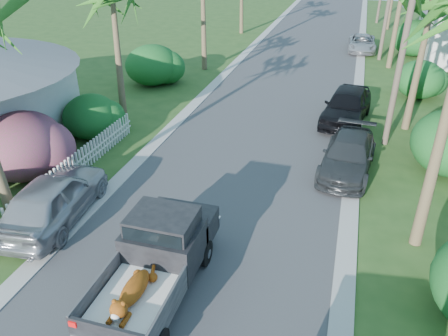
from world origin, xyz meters
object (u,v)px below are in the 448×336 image
(parked_car_rd, at_px, (362,43))
(utility_pole_b, at_px, (405,40))
(pickup_truck, at_px, (160,253))
(parked_car_rm, at_px, (348,156))
(parked_car_rf, at_px, (347,106))
(parked_car_ln, at_px, (54,199))

(parked_car_rd, height_order, utility_pole_b, utility_pole_b)
(pickup_truck, height_order, parked_car_rm, pickup_truck)
(pickup_truck, relative_size, parked_car_rd, 1.16)
(parked_car_rm, height_order, parked_car_rf, parked_car_rf)
(pickup_truck, distance_m, parked_car_ln, 4.85)
(utility_pole_b, bearing_deg, pickup_truck, -119.07)
(parked_car_rm, xyz_separation_m, parked_car_rd, (0.22, 20.30, -0.06))
(pickup_truck, distance_m, parked_car_rd, 28.58)
(pickup_truck, height_order, parked_car_rf, pickup_truck)
(parked_car_rf, distance_m, utility_pole_b, 4.71)
(parked_car_rm, distance_m, parked_car_rf, 5.19)
(parked_car_rf, relative_size, parked_car_ln, 1.02)
(pickup_truck, bearing_deg, parked_car_rm, 60.12)
(parked_car_rd, height_order, parked_car_ln, parked_car_ln)
(parked_car_rd, bearing_deg, pickup_truck, -101.42)
(parked_car_rf, xyz_separation_m, parked_car_rd, (0.53, 15.12, -0.22))
(parked_car_rd, bearing_deg, parked_car_ln, -111.18)
(utility_pole_b, bearing_deg, parked_car_ln, -139.05)
(pickup_truck, xyz_separation_m, parked_car_rf, (4.21, 13.05, -0.18))
(pickup_truck, relative_size, parked_car_ln, 1.07)
(parked_car_rm, relative_size, parked_car_rd, 1.05)
(parked_car_ln, bearing_deg, utility_pole_b, -145.06)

